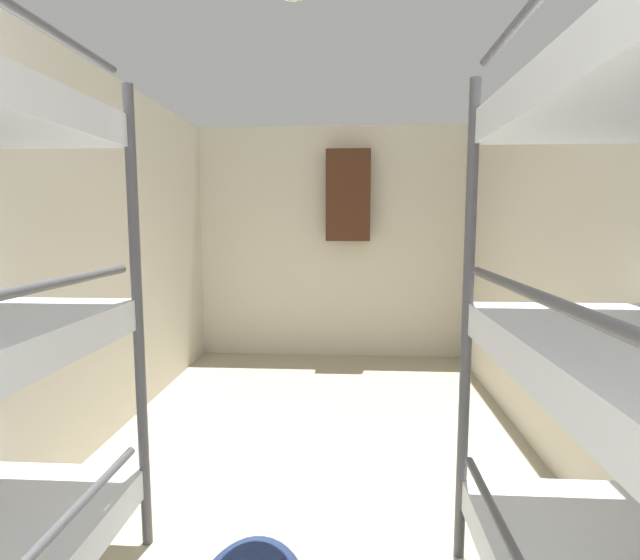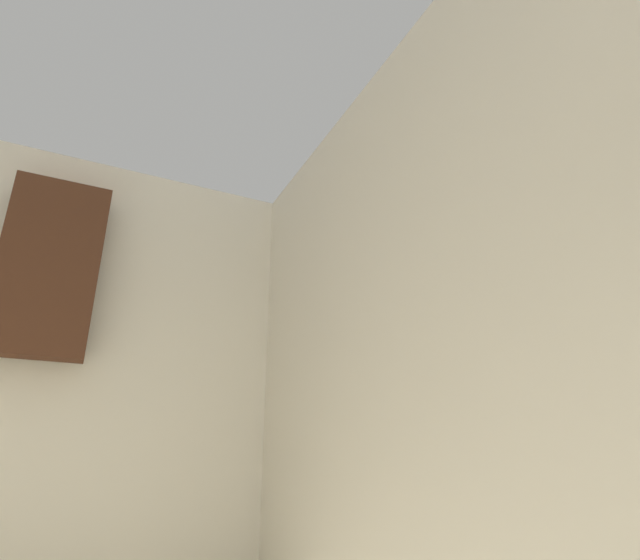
{
  "view_description": "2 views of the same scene",
  "coord_description": "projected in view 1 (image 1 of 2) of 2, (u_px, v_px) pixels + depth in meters",
  "views": [
    {
      "loc": [
        0.21,
        0.42,
        1.42
      ],
      "look_at": [
        -0.01,
        3.92,
        1.0
      ],
      "focal_mm": 28.0,
      "sensor_mm": 36.0,
      "label": 1
    },
    {
      "loc": [
        0.38,
        2.85,
        0.73
      ],
      "look_at": [
        0.81,
        3.73,
        1.11
      ],
      "focal_mm": 28.0,
      "sensor_mm": 36.0,
      "label": 2
    }
  ],
  "objects": [
    {
      "name": "wall_right",
      "position": [
        606.0,
        272.0,
        2.3
      ],
      "size": [
        0.06,
        5.68,
        2.36
      ],
      "color": "beige",
      "rests_on": "ground_plane"
    },
    {
      "name": "hanging_coat",
      "position": [
        348.0,
        195.0,
        4.95
      ],
      "size": [
        0.44,
        0.12,
        0.9
      ],
      "color": "#472819"
    },
    {
      "name": "wall_left",
      "position": [
        28.0,
        269.0,
        2.47
      ],
      "size": [
        0.06,
        5.68,
        2.36
      ],
      "color": "beige",
      "rests_on": "ground_plane"
    },
    {
      "name": "wall_back",
      "position": [
        331.0,
        243.0,
        5.17
      ],
      "size": [
        2.83,
        0.06,
        2.36
      ],
      "color": "beige",
      "rests_on": "ground_plane"
    }
  ]
}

